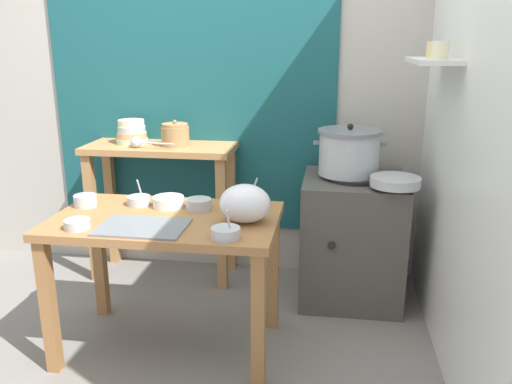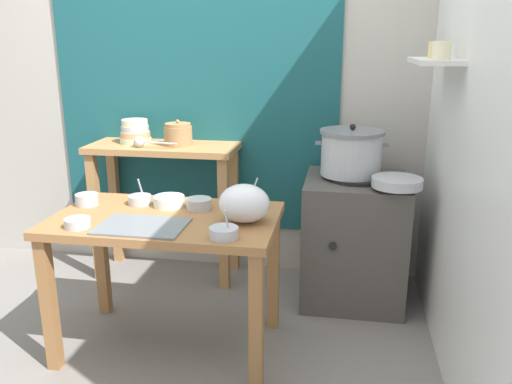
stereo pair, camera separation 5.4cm
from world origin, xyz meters
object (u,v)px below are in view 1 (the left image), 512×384
(stove_block, at_px, (351,238))
(wide_pan, at_px, (395,182))
(steamer_pot, at_px, (349,152))
(ladle, at_px, (138,142))
(prep_bowl_6, at_px, (139,200))
(back_shelf_table, at_px, (162,178))
(prep_bowl_2, at_px, (85,200))
(serving_tray, at_px, (143,227))
(prep_bowl_5, at_px, (252,203))
(bowl_stack_enamel, at_px, (132,133))
(prep_bowl_0, at_px, (168,201))
(plastic_bag, at_px, (245,203))
(prep_bowl_3, at_px, (226,232))
(prep_bowl_1, at_px, (77,224))
(prep_table, at_px, (166,238))
(clay_pot, at_px, (175,135))
(prep_bowl_4, at_px, (199,204))

(stove_block, xyz_separation_m, wide_pan, (0.21, -0.21, 0.42))
(steamer_pot, bearing_deg, ladle, 179.62)
(wide_pan, xyz_separation_m, prep_bowl_6, (-1.34, -0.35, -0.06))
(back_shelf_table, distance_m, prep_bowl_2, 0.77)
(back_shelf_table, height_order, ladle, ladle)
(serving_tray, bearing_deg, wide_pan, 29.66)
(prep_bowl_2, xyz_separation_m, prep_bowl_6, (0.26, 0.06, -0.01))
(ladle, xyz_separation_m, prep_bowl_5, (0.81, -0.58, -0.18))
(bowl_stack_enamel, bearing_deg, steamer_pot, -6.00)
(bowl_stack_enamel, xyz_separation_m, prep_bowl_0, (0.47, -0.73, -0.22))
(plastic_bag, relative_size, prep_bowl_2, 2.07)
(prep_bowl_2, relative_size, prep_bowl_3, 0.84)
(wide_pan, height_order, prep_bowl_6, prep_bowl_6)
(prep_bowl_5, bearing_deg, prep_bowl_1, -152.36)
(serving_tray, bearing_deg, prep_bowl_6, 113.11)
(serving_tray, distance_m, prep_bowl_2, 0.49)
(prep_table, height_order, prep_bowl_6, prep_bowl_6)
(plastic_bag, distance_m, prep_bowl_5, 0.20)
(prep_table, distance_m, prep_bowl_1, 0.43)
(back_shelf_table, relative_size, ladle, 3.29)
(wide_pan, height_order, prep_bowl_5, prep_bowl_5)
(stove_block, distance_m, prep_bowl_5, 0.85)
(bowl_stack_enamel, bearing_deg, prep_bowl_2, -87.07)
(prep_bowl_1, bearing_deg, plastic_bag, 15.15)
(steamer_pot, xyz_separation_m, wide_pan, (0.25, -0.23, -0.11))
(back_shelf_table, distance_m, prep_bowl_1, 1.07)
(ladle, relative_size, prep_bowl_1, 2.46)
(steamer_pot, distance_m, ladle, 1.30)
(prep_bowl_0, bearing_deg, ladle, 122.34)
(prep_bowl_3, bearing_deg, prep_bowl_5, 82.50)
(prep_bowl_5, bearing_deg, prep_bowl_3, -97.50)
(stove_block, relative_size, ladle, 2.67)
(serving_tray, relative_size, prep_bowl_2, 3.42)
(clay_pot, height_order, ladle, clay_pot)
(prep_bowl_0, height_order, prep_bowl_4, prep_bowl_4)
(prep_bowl_6, bearing_deg, wide_pan, 14.58)
(plastic_bag, bearing_deg, clay_pot, 124.38)
(prep_bowl_2, height_order, prep_bowl_4, prep_bowl_2)
(stove_block, bearing_deg, plastic_bag, -125.83)
(prep_bowl_3, relative_size, prep_bowl_4, 1.08)
(prep_bowl_4, bearing_deg, prep_table, -135.60)
(prep_table, bearing_deg, prep_bowl_4, 44.40)
(prep_table, bearing_deg, prep_bowl_2, 167.80)
(bowl_stack_enamel, relative_size, serving_tray, 0.51)
(wide_pan, bearing_deg, bowl_stack_enamel, 167.12)
(prep_bowl_1, relative_size, prep_bowl_2, 1.02)
(plastic_bag, height_order, prep_bowl_2, plastic_bag)
(prep_bowl_0, relative_size, prep_bowl_1, 1.34)
(stove_block, bearing_deg, prep_bowl_5, -133.90)
(prep_table, relative_size, wide_pan, 4.01)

